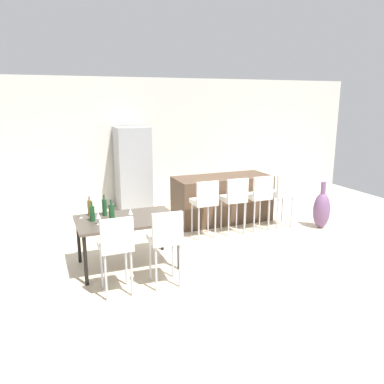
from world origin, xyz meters
TOP-DOWN VIEW (x-y plane):
  - ground_plane at (0.00, 0.00)m, footprint 10.00×10.00m
  - back_wall at (0.00, 3.05)m, footprint 10.00×0.12m
  - kitchen_island at (0.43, 1.08)m, footprint 1.95×0.81m
  - bar_chair_left at (-0.30, 0.29)m, footprint 0.40×0.40m
  - bar_chair_middle at (0.29, 0.29)m, footprint 0.41×0.41m
  - bar_chair_right at (0.82, 0.29)m, footprint 0.40×0.40m
  - bar_chair_far at (1.33, 0.29)m, footprint 0.41×0.41m
  - dining_table at (-1.85, -0.38)m, footprint 1.44×0.92m
  - dining_chair_near at (-2.17, -1.20)m, footprint 0.40×0.40m
  - dining_chair_far at (-1.53, -1.20)m, footprint 0.42×0.42m
  - wine_bottle_inner at (-2.32, -0.03)m, footprint 0.06×0.06m
  - wine_bottle_middle at (-2.12, -0.11)m, footprint 0.07×0.07m
  - wine_bottle_end at (-2.07, -0.45)m, footprint 0.08×0.08m
  - wine_bottle_corner at (-2.33, -0.32)m, footprint 0.07×0.07m
  - wine_glass_left at (-2.47, -0.10)m, footprint 0.07×0.07m
  - wine_glass_right at (-2.27, -0.49)m, footprint 0.07×0.07m
  - wine_glass_far at (-1.81, -0.47)m, footprint 0.07×0.07m
  - refrigerator at (-1.03, 2.61)m, footprint 0.72×0.68m
  - floor_vase at (2.00, -0.06)m, footprint 0.32×0.32m

SIDE VIEW (x-z plane):
  - ground_plane at x=0.00m, z-range 0.00..0.00m
  - floor_vase at x=2.00m, z-range -0.10..0.81m
  - kitchen_island at x=0.43m, z-range 0.00..0.92m
  - dining_table at x=-1.85m, z-range 0.31..1.05m
  - bar_chair_left at x=-0.30m, z-range 0.17..1.22m
  - bar_chair_middle at x=0.29m, z-range 0.17..1.22m
  - bar_chair_right at x=0.82m, z-range 0.17..1.22m
  - bar_chair_far at x=1.33m, z-range 0.17..1.22m
  - dining_chair_near at x=-2.17m, z-range 0.17..1.22m
  - dining_chair_far at x=-1.53m, z-range 0.17..1.22m
  - wine_bottle_corner at x=-2.33m, z-range 0.71..1.00m
  - wine_bottle_inner at x=-2.32m, z-range 0.71..1.01m
  - wine_glass_left at x=-2.47m, z-range 0.78..0.95m
  - wine_glass_right at x=-2.27m, z-range 0.78..0.95m
  - wine_glass_far at x=-1.81m, z-range 0.78..0.95m
  - wine_bottle_middle at x=-2.12m, z-range 0.71..1.03m
  - wine_bottle_end at x=-2.07m, z-range 0.71..1.04m
  - refrigerator at x=-1.03m, z-range 0.00..1.84m
  - back_wall at x=0.00m, z-range 0.00..2.90m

